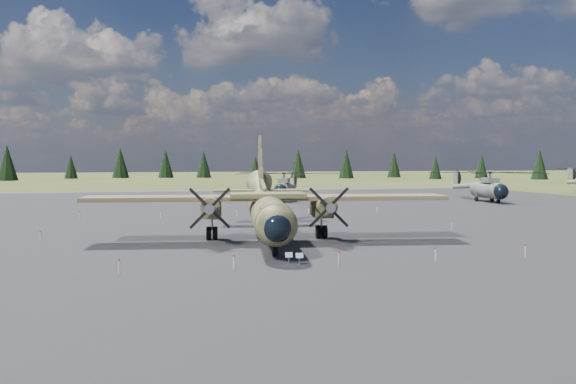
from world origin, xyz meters
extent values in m
plane|color=brown|center=(0.00, 0.00, 0.00)|extent=(500.00, 500.00, 0.00)
cube|color=#525155|center=(0.00, 10.00, 0.00)|extent=(120.00, 120.00, 0.04)
cylinder|color=#2F381E|center=(-0.13, -2.95, 2.13)|extent=(4.64, 16.86, 2.59)
sphere|color=#2F381E|center=(-1.16, -11.22, 2.13)|extent=(2.84, 2.84, 2.54)
sphere|color=black|center=(-1.22, -11.72, 2.08)|extent=(2.08, 2.08, 1.87)
cube|color=black|center=(-0.98, -9.75, 2.82)|extent=(2.02, 1.70, 0.51)
cone|color=#2F381E|center=(1.23, 7.89, 3.10)|extent=(3.31, 6.63, 3.90)
cube|color=#95989A|center=(-0.01, -2.03, 1.06)|extent=(2.44, 5.73, 0.46)
cube|color=#2C341B|center=(-0.07, -2.49, 3.19)|extent=(27.03, 6.46, 0.32)
cube|color=#2F381E|center=(-0.07, -2.49, 3.40)|extent=(5.93, 4.00, 0.32)
cylinder|color=#2F381E|center=(-4.24, -2.25, 2.68)|extent=(1.98, 4.95, 1.39)
cube|color=#2F381E|center=(-4.14, -1.51, 2.08)|extent=(1.77, 3.30, 0.74)
cone|color=gray|center=(-4.61, -5.23, 2.68)|extent=(0.80, 0.91, 0.70)
cylinder|color=black|center=(-4.14, -1.51, 0.51)|extent=(0.93, 1.11, 1.02)
cylinder|color=#2F381E|center=(4.03, -3.28, 2.68)|extent=(1.98, 4.95, 1.39)
cube|color=#2F381E|center=(4.12, -2.55, 2.08)|extent=(1.77, 3.30, 0.74)
cone|color=gray|center=(3.66, -6.27, 2.68)|extent=(0.80, 0.91, 0.70)
cylinder|color=black|center=(4.12, -2.55, 0.51)|extent=(0.93, 1.11, 1.02)
cube|color=#2F381E|center=(0.79, 4.40, 3.66)|extent=(1.13, 6.97, 1.55)
cube|color=#2C341B|center=(1.29, 8.35, 3.15)|extent=(9.07, 3.12, 0.20)
cylinder|color=gray|center=(-1.02, -10.11, 1.18)|extent=(0.14, 0.14, 0.83)
cylinder|color=black|center=(-1.02, -10.11, 0.51)|extent=(0.43, 0.90, 0.87)
cylinder|color=gray|center=(9.80, 37.04, 1.63)|extent=(4.41, 6.72, 2.21)
sphere|color=black|center=(8.62, 34.09, 1.59)|extent=(2.64, 2.64, 2.03)
sphere|color=gray|center=(10.98, 39.99, 1.63)|extent=(2.64, 2.64, 2.03)
cube|color=gray|center=(9.67, 36.71, 3.05)|extent=(2.44, 3.18, 0.66)
cylinder|color=gray|center=(9.67, 36.71, 3.71)|extent=(0.41, 0.41, 0.88)
cylinder|color=gray|center=(12.21, 43.06, 1.94)|extent=(3.49, 7.27, 1.26)
cube|color=gray|center=(13.44, 46.13, 3.05)|extent=(0.64, 1.22, 2.12)
cylinder|color=black|center=(13.73, 46.02, 3.05)|extent=(0.90, 2.15, 2.30)
cylinder|color=black|center=(8.81, 34.58, 0.35)|extent=(0.45, 0.65, 0.60)
cylinder|color=black|center=(9.09, 38.46, 0.35)|extent=(0.51, 0.75, 0.71)
cylinder|color=gray|center=(9.09, 38.46, 0.82)|extent=(0.16, 0.16, 1.28)
cylinder|color=black|center=(11.30, 37.58, 0.35)|extent=(0.51, 0.75, 0.71)
cylinder|color=gray|center=(11.30, 37.58, 0.82)|extent=(0.16, 0.16, 1.28)
cylinder|color=gray|center=(38.01, 28.56, 1.69)|extent=(2.61, 6.69, 2.29)
sphere|color=black|center=(37.84, 25.28, 1.65)|extent=(2.21, 2.21, 2.10)
sphere|color=gray|center=(38.18, 31.85, 1.69)|extent=(2.21, 2.21, 2.10)
cube|color=gray|center=(37.99, 28.20, 3.15)|extent=(1.70, 3.00, 0.69)
cylinder|color=gray|center=(37.99, 28.20, 3.84)|extent=(0.35, 0.35, 0.91)
cylinder|color=gray|center=(38.35, 35.28, 2.01)|extent=(1.16, 7.83, 1.31)
cube|color=gray|center=(38.52, 38.70, 3.15)|extent=(0.27, 1.29, 2.19)
cylinder|color=black|center=(38.84, 38.68, 3.15)|extent=(0.17, 2.38, 2.38)
cylinder|color=black|center=(37.87, 25.83, 0.37)|extent=(0.29, 0.63, 0.62)
cylinder|color=black|center=(36.83, 29.72, 0.37)|extent=(0.31, 0.74, 0.73)
cylinder|color=gray|center=(36.83, 29.72, 0.85)|extent=(0.13, 0.13, 1.33)
cylinder|color=black|center=(39.30, 29.60, 0.37)|extent=(0.31, 0.74, 0.73)
cylinder|color=gray|center=(39.30, 29.60, 0.85)|extent=(0.13, 0.13, 1.33)
cube|color=gray|center=(67.13, 47.56, 3.37)|extent=(0.26, 1.37, 2.35)
cylinder|color=black|center=(67.48, 47.55, 3.37)|extent=(0.14, 2.54, 2.54)
cube|color=gray|center=(-0.64, -12.29, 0.27)|extent=(0.08, 0.08, 0.54)
cube|color=silver|center=(-0.64, -12.33, 0.53)|extent=(0.45, 0.22, 0.30)
cube|color=gray|center=(-0.10, -12.63, 0.27)|extent=(0.08, 0.08, 0.54)
cube|color=silver|center=(-0.10, -12.68, 0.53)|extent=(0.44, 0.20, 0.30)
cylinder|color=silver|center=(-10.00, -13.50, 0.40)|extent=(0.07, 0.07, 0.80)
cylinder|color=red|center=(-10.00, -13.50, 0.80)|extent=(0.12, 0.12, 0.10)
cylinder|color=silver|center=(-4.00, -13.50, 0.40)|extent=(0.07, 0.07, 0.80)
cylinder|color=red|center=(-4.00, -13.50, 0.80)|extent=(0.12, 0.12, 0.10)
cylinder|color=silver|center=(2.00, -13.50, 0.40)|extent=(0.07, 0.07, 0.80)
cylinder|color=red|center=(2.00, -13.50, 0.80)|extent=(0.12, 0.12, 0.10)
cylinder|color=silver|center=(8.00, -13.50, 0.40)|extent=(0.07, 0.07, 0.80)
cylinder|color=red|center=(8.00, -13.50, 0.80)|extent=(0.12, 0.12, 0.10)
cylinder|color=silver|center=(14.00, -13.50, 0.40)|extent=(0.07, 0.07, 0.80)
cylinder|color=red|center=(14.00, -13.50, 0.80)|extent=(0.12, 0.12, 0.10)
cylinder|color=silver|center=(-16.00, 16.00, 0.40)|extent=(0.07, 0.07, 0.80)
cylinder|color=red|center=(-16.00, 16.00, 0.80)|extent=(0.12, 0.12, 0.10)
cylinder|color=silver|center=(-8.00, 16.00, 0.40)|extent=(0.07, 0.07, 0.80)
cylinder|color=red|center=(-8.00, 16.00, 0.80)|extent=(0.12, 0.12, 0.10)
cylinder|color=silver|center=(0.00, 16.00, 0.40)|extent=(0.07, 0.07, 0.80)
cylinder|color=red|center=(0.00, 16.00, 0.80)|extent=(0.12, 0.12, 0.10)
cylinder|color=silver|center=(8.00, 16.00, 0.40)|extent=(0.07, 0.07, 0.80)
cylinder|color=red|center=(8.00, 16.00, 0.80)|extent=(0.12, 0.12, 0.10)
cylinder|color=silver|center=(16.00, 16.00, 0.40)|extent=(0.07, 0.07, 0.80)
cylinder|color=red|center=(16.00, 16.00, 0.80)|extent=(0.12, 0.12, 0.10)
cylinder|color=silver|center=(-16.50, 0.00, 0.40)|extent=(0.07, 0.07, 0.80)
cylinder|color=red|center=(-16.50, 0.00, 0.80)|extent=(0.12, 0.12, 0.10)
cylinder|color=silver|center=(16.50, 0.00, 0.40)|extent=(0.07, 0.07, 0.80)
cylinder|color=red|center=(16.50, 0.00, 0.80)|extent=(0.12, 0.12, 0.10)
cone|color=black|center=(108.75, 112.07, 4.73)|extent=(5.29, 5.29, 9.45)
cone|color=black|center=(97.26, 126.55, 4.06)|extent=(4.54, 4.54, 8.11)
cone|color=black|center=(78.54, 123.00, 3.76)|extent=(4.21, 4.21, 7.53)
cone|color=black|center=(72.75, 142.91, 4.59)|extent=(5.14, 5.14, 9.19)
cone|color=black|center=(52.82, 136.65, 4.84)|extent=(5.42, 5.42, 9.69)
cone|color=black|center=(37.78, 143.58, 5.00)|extent=(5.60, 5.60, 10.00)
cone|color=black|center=(24.18, 151.31, 3.79)|extent=(4.25, 4.25, 7.59)
cone|color=black|center=(6.32, 153.74, 4.66)|extent=(5.21, 5.21, 9.31)
cone|color=black|center=(-6.64, 155.41, 4.79)|extent=(5.37, 5.37, 9.58)
cone|color=black|center=(-21.88, 157.97, 5.19)|extent=(5.81, 5.81, 10.38)
cone|color=black|center=(-37.32, 153.05, 3.93)|extent=(4.41, 4.41, 7.87)
cone|color=black|center=(-53.05, 138.48, 5.35)|extent=(6.00, 6.00, 10.71)
camera|label=1|loc=(-7.72, -43.71, 5.99)|focal=35.00mm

